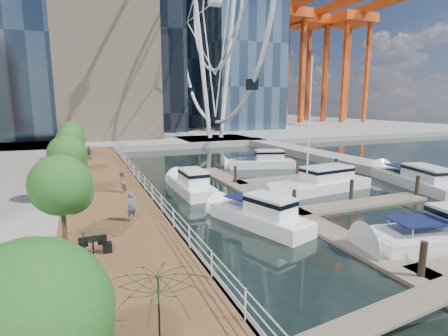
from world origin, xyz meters
The scene contains 17 objects.
ground centered at (0.00, 0.00, 0.00)m, with size 520.00×520.00×0.00m, color black.
boardwalk centered at (-9.00, 15.00, 0.50)m, with size 6.00×60.00×1.00m, color brown.
seawall centered at (-6.00, 15.00, 0.50)m, with size 0.25×60.00×1.00m, color #595954.
land_far centered at (0.00, 102.00, 0.50)m, with size 200.00×114.00×1.00m, color gray.
breakwater centered at (20.00, 20.00, 0.50)m, with size 4.00×60.00×1.00m, color gray.
pier centered at (14.00, 52.00, 0.50)m, with size 14.00×12.00×1.00m, color gray.
railing centered at (-6.10, 15.00, 1.52)m, with size 0.10×60.00×1.05m, color white, non-canonical shape.
floating_docks centered at (7.97, 9.98, 0.49)m, with size 16.00×34.00×2.60m.
ferris_wheel centered at (14.00, 52.00, 25.92)m, with size 5.80×45.60×47.80m.
port_cranes centered at (67.67, 95.67, 20.00)m, with size 40.00×52.00×38.00m.
street_trees centered at (-11.40, 14.00, 4.29)m, with size 2.60×42.60×4.60m.
cafe_tables centered at (-10.40, -2.00, 1.37)m, with size 2.50×13.70×0.74m.
pedestrian_near centered at (-8.04, 8.07, 1.84)m, with size 0.61×0.40×1.67m, color #4D5366.
pedestrian_mid centered at (-7.84, 15.07, 1.83)m, with size 0.80×0.63×1.65m, color #88705E.
pedestrian_far centered at (-9.68, 32.59, 1.83)m, with size 0.97×0.41×1.66m, color #31363D.
moored_yachts centered at (8.38, 11.82, 0.00)m, with size 24.05×37.48×11.50m.
cafe_seating centered at (-10.14, -3.74, 2.30)m, with size 5.47×10.39×2.75m.
Camera 1 is at (-10.47, -11.89, 7.70)m, focal length 28.00 mm.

